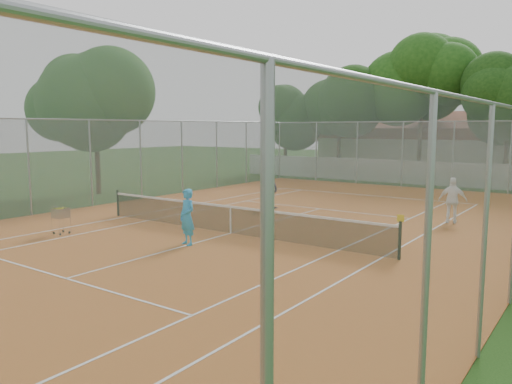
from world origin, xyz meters
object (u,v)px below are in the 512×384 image
Objects in this scene: tennis_net at (231,219)px; player_far_left at (270,191)px; player_far_right at (453,200)px; ball_hopper at (61,220)px; clubhouse at (428,145)px; player_near at (187,217)px.

tennis_net is 7.58× the size of player_far_left.
tennis_net is 6.82× the size of player_far_right.
ball_hopper is at bearing 70.94° from player_far_left.
clubhouse is 23.70m from player_far_left.
tennis_net is at bearing -86.05° from clubhouse.
player_far_right reaches higher than tennis_net.
player_far_left is (0.06, -23.66, -1.40)m from clubhouse.
player_far_left is (-1.94, 5.34, 0.29)m from tennis_net.
player_far_right is 1.76× the size of ball_hopper.
tennis_net is 5.79m from ball_hopper.
player_far_right is (5.70, 6.42, 0.38)m from tennis_net.
player_near is (1.95, -31.10, -1.30)m from clubhouse.
player_near is 4.80m from ball_hopper.
tennis_net is at bearing 35.69° from player_far_right.
player_far_left is at bearing -89.86° from clubhouse.
player_near reaches higher than player_far_right.
player_far_left is at bearing 119.99° from player_near.
player_far_right is 14.31m from ball_hopper.
player_near is 1.01× the size of player_far_right.
player_far_right is (7.65, 1.08, 0.09)m from player_far_left.
player_near is at bearing 102.18° from player_far_left.
ball_hopper reaches higher than tennis_net.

